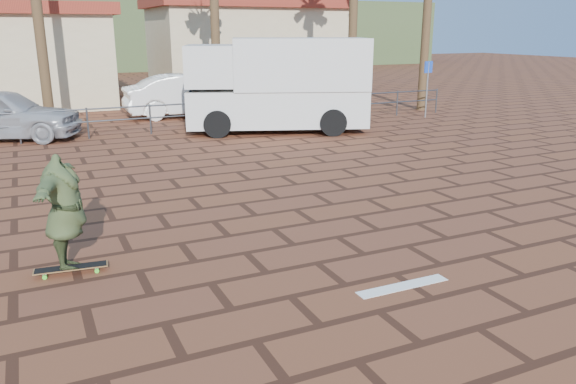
% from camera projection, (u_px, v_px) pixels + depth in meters
% --- Properties ---
extents(ground, '(120.00, 120.00, 0.00)m').
position_uv_depth(ground, '(317.00, 263.00, 8.48)').
color(ground, brown).
rests_on(ground, ground).
extents(paint_stripe, '(1.40, 0.22, 0.01)m').
position_uv_depth(paint_stripe, '(403.00, 286.00, 7.72)').
color(paint_stripe, white).
rests_on(paint_stripe, ground).
extents(guardrail, '(24.06, 0.06, 1.00)m').
position_uv_depth(guardrail, '(150.00, 114.00, 18.74)').
color(guardrail, '#47494F').
rests_on(guardrail, ground).
extents(building_east, '(10.60, 6.60, 5.00)m').
position_uv_depth(building_east, '(246.00, 45.00, 31.91)').
color(building_east, beige).
rests_on(building_east, ground).
extents(hill_front, '(70.00, 18.00, 6.00)m').
position_uv_depth(hill_front, '(62.00, 34.00, 51.18)').
color(hill_front, '#384C28').
rests_on(hill_front, ground).
extents(longboard, '(1.03, 0.34, 0.10)m').
position_uv_depth(longboard, '(71.00, 268.00, 8.11)').
color(longboard, olive).
rests_on(longboard, ground).
extents(skateboarder, '(1.03, 2.13, 1.67)m').
position_uv_depth(skateboarder, '(64.00, 212.00, 7.87)').
color(skateboarder, '#384525').
rests_on(skateboarder, longboard).
extents(campervan, '(6.52, 4.44, 3.12)m').
position_uv_depth(campervan, '(278.00, 83.00, 19.14)').
color(campervan, silver).
rests_on(campervan, ground).
extents(car_silver, '(5.20, 3.62, 1.64)m').
position_uv_depth(car_silver, '(1.00, 114.00, 17.75)').
color(car_silver, '#A4A5AB').
rests_on(car_silver, ground).
extents(car_white, '(5.12, 1.88, 1.68)m').
position_uv_depth(car_white, '(189.00, 95.00, 22.62)').
color(car_white, white).
rests_on(car_white, ground).
extents(street_sign, '(0.44, 0.14, 2.20)m').
position_uv_depth(street_sign, '(428.00, 78.00, 22.10)').
color(street_sign, gray).
rests_on(street_sign, ground).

